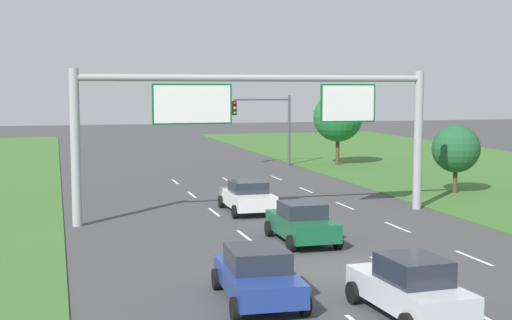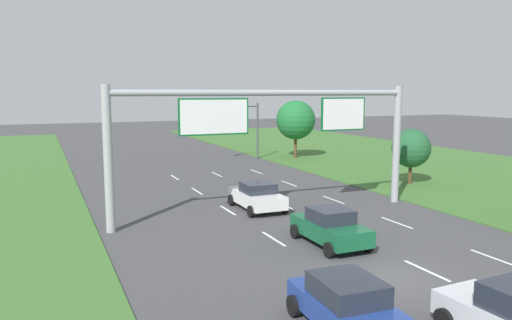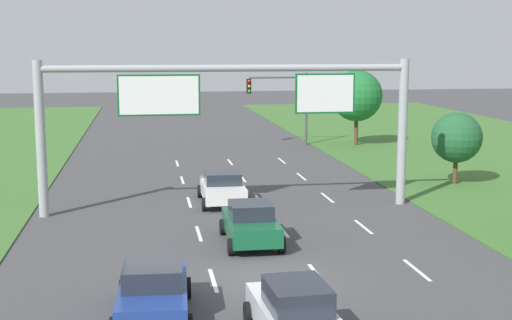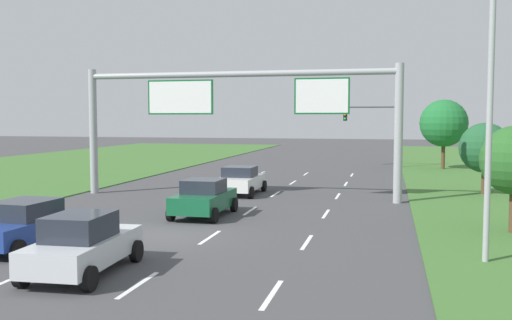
{
  "view_description": "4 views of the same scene",
  "coord_description": "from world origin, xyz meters",
  "px_view_note": "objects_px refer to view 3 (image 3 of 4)",
  "views": [
    {
      "loc": [
        -9.2,
        -22.22,
        6.13
      ],
      "look_at": [
        -0.02,
        10.43,
        2.71
      ],
      "focal_mm": 50.0,
      "sensor_mm": 36.0,
      "label": 1
    },
    {
      "loc": [
        -11.28,
        -13.9,
        6.64
      ],
      "look_at": [
        -0.58,
        10.69,
        2.98
      ],
      "focal_mm": 35.0,
      "sensor_mm": 36.0,
      "label": 2
    },
    {
      "loc": [
        -3.89,
        -22.34,
        7.55
      ],
      "look_at": [
        1.69,
        12.7,
        1.91
      ],
      "focal_mm": 50.0,
      "sensor_mm": 36.0,
      "label": 3
    },
    {
      "loc": [
        7.96,
        -19.25,
        4.26
      ],
      "look_at": [
        1.36,
        8.9,
        2.14
      ],
      "focal_mm": 40.0,
      "sensor_mm": 36.0,
      "label": 4
    }
  ],
  "objects_px": {
    "sign_gantry": "(230,106)",
    "roadside_tree_far": "(357,96)",
    "car_far_ahead": "(251,223)",
    "traffic_light_mast": "(282,96)",
    "roadside_tree_mid": "(457,138)",
    "car_mid_lane": "(296,314)",
    "car_near_red": "(153,290)",
    "car_lead_silver": "(222,188)"
  },
  "relations": [
    {
      "from": "traffic_light_mast",
      "to": "car_near_red",
      "type": "bearing_deg",
      "value": -106.86
    },
    {
      "from": "car_far_ahead",
      "to": "roadside_tree_mid",
      "type": "distance_m",
      "value": 16.49
    },
    {
      "from": "car_far_ahead",
      "to": "roadside_tree_mid",
      "type": "height_order",
      "value": "roadside_tree_mid"
    },
    {
      "from": "car_lead_silver",
      "to": "car_far_ahead",
      "type": "height_order",
      "value": "car_far_ahead"
    },
    {
      "from": "roadside_tree_far",
      "to": "traffic_light_mast",
      "type": "bearing_deg",
      "value": 169.14
    },
    {
      "from": "sign_gantry",
      "to": "roadside_tree_mid",
      "type": "xyz_separation_m",
      "value": [
        13.05,
        4.12,
        -2.25
      ]
    },
    {
      "from": "car_far_ahead",
      "to": "sign_gantry",
      "type": "bearing_deg",
      "value": 91.21
    },
    {
      "from": "traffic_light_mast",
      "to": "sign_gantry",
      "type": "bearing_deg",
      "value": -107.28
    },
    {
      "from": "car_near_red",
      "to": "roadside_tree_far",
      "type": "bearing_deg",
      "value": 67.27
    },
    {
      "from": "sign_gantry",
      "to": "roadside_tree_far",
      "type": "xyz_separation_m",
      "value": [
        12.29,
        20.29,
        -1.03
      ]
    },
    {
      "from": "car_mid_lane",
      "to": "sign_gantry",
      "type": "distance_m",
      "value": 16.0
    },
    {
      "from": "car_lead_silver",
      "to": "traffic_light_mast",
      "type": "height_order",
      "value": "traffic_light_mast"
    },
    {
      "from": "car_mid_lane",
      "to": "car_far_ahead",
      "type": "height_order",
      "value": "car_mid_lane"
    },
    {
      "from": "car_lead_silver",
      "to": "sign_gantry",
      "type": "height_order",
      "value": "sign_gantry"
    },
    {
      "from": "roadside_tree_mid",
      "to": "roadside_tree_far",
      "type": "distance_m",
      "value": 16.23
    },
    {
      "from": "car_lead_silver",
      "to": "roadside_tree_far",
      "type": "distance_m",
      "value": 22.85
    },
    {
      "from": "car_far_ahead",
      "to": "roadside_tree_far",
      "type": "height_order",
      "value": "roadside_tree_far"
    },
    {
      "from": "car_lead_silver",
      "to": "traffic_light_mast",
      "type": "bearing_deg",
      "value": 71.69
    },
    {
      "from": "car_lead_silver",
      "to": "car_far_ahead",
      "type": "distance_m",
      "value": 7.31
    },
    {
      "from": "car_mid_lane",
      "to": "car_lead_silver",
      "type": "bearing_deg",
      "value": 87.22
    },
    {
      "from": "car_lead_silver",
      "to": "roadside_tree_far",
      "type": "bearing_deg",
      "value": 57.14
    },
    {
      "from": "traffic_light_mast",
      "to": "car_lead_silver",
      "type": "bearing_deg",
      "value": -108.94
    },
    {
      "from": "car_near_red",
      "to": "car_far_ahead",
      "type": "distance_m",
      "value": 8.1
    },
    {
      "from": "car_mid_lane",
      "to": "car_near_red",
      "type": "bearing_deg",
      "value": 142.73
    },
    {
      "from": "car_mid_lane",
      "to": "roadside_tree_far",
      "type": "relative_size",
      "value": 0.72
    },
    {
      "from": "car_lead_silver",
      "to": "car_mid_lane",
      "type": "bearing_deg",
      "value": -89.42
    },
    {
      "from": "car_mid_lane",
      "to": "roadside_tree_mid",
      "type": "relative_size",
      "value": 1.04
    },
    {
      "from": "car_far_ahead",
      "to": "traffic_light_mast",
      "type": "relative_size",
      "value": 0.73
    },
    {
      "from": "roadside_tree_mid",
      "to": "car_near_red",
      "type": "bearing_deg",
      "value": -134.45
    },
    {
      "from": "traffic_light_mast",
      "to": "roadside_tree_mid",
      "type": "distance_m",
      "value": 18.44
    },
    {
      "from": "car_mid_lane",
      "to": "car_far_ahead",
      "type": "distance_m",
      "value": 9.58
    },
    {
      "from": "car_lead_silver",
      "to": "sign_gantry",
      "type": "relative_size",
      "value": 0.24
    },
    {
      "from": "traffic_light_mast",
      "to": "roadside_tree_mid",
      "type": "relative_size",
      "value": 1.39
    },
    {
      "from": "car_mid_lane",
      "to": "roadside_tree_mid",
      "type": "bearing_deg",
      "value": 53.17
    },
    {
      "from": "car_lead_silver",
      "to": "roadside_tree_mid",
      "type": "height_order",
      "value": "roadside_tree_mid"
    },
    {
      "from": "car_far_ahead",
      "to": "roadside_tree_far",
      "type": "xyz_separation_m",
      "value": [
        12.21,
        26.19,
        3.05
      ]
    },
    {
      "from": "car_mid_lane",
      "to": "sign_gantry",
      "type": "relative_size",
      "value": 0.24
    },
    {
      "from": "car_mid_lane",
      "to": "roadside_tree_far",
      "type": "bearing_deg",
      "value": 67.99
    },
    {
      "from": "car_mid_lane",
      "to": "traffic_light_mast",
      "type": "bearing_deg",
      "value": 76.71
    },
    {
      "from": "car_near_red",
      "to": "car_lead_silver",
      "type": "relative_size",
      "value": 1.01
    },
    {
      "from": "car_near_red",
      "to": "roadside_tree_far",
      "type": "xyz_separation_m",
      "value": [
        16.06,
        33.32,
        3.06
      ]
    },
    {
      "from": "sign_gantry",
      "to": "car_far_ahead",
      "type": "bearing_deg",
      "value": -89.22
    }
  ]
}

